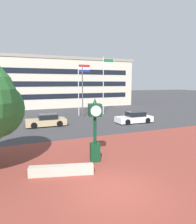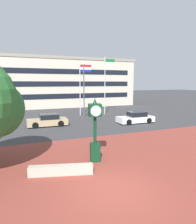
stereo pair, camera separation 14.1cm
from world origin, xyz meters
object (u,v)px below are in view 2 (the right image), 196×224
at_px(flagpole_primary, 82,84).
at_px(street_lamp_post, 84,84).
at_px(street_clock, 95,129).
at_px(flagpole_secondary, 106,81).
at_px(car_street_far, 136,118).
at_px(car_street_mid, 48,121).
at_px(civic_building, 59,82).

height_order(flagpole_primary, street_lamp_post, flagpole_primary).
distance_m(street_clock, street_lamp_post, 16.25).
bearing_deg(flagpole_secondary, car_street_far, -87.48).
distance_m(car_street_mid, flagpole_secondary, 11.57).
xyz_separation_m(street_clock, car_street_mid, (-0.98, 11.29, -1.36)).
bearing_deg(car_street_mid, flagpole_secondary, -58.69).
height_order(flagpole_secondary, civic_building, civic_building).
relative_size(car_street_mid, flagpole_secondary, 0.51).
bearing_deg(car_street_mid, civic_building, -14.08).
bearing_deg(flagpole_secondary, flagpole_primary, 180.00).
height_order(car_street_far, flagpole_primary, flagpole_primary).
bearing_deg(street_clock, street_lamp_post, 86.07).
bearing_deg(civic_building, street_clock, -98.18).
relative_size(street_clock, car_street_far, 0.88).
height_order(flagpole_primary, civic_building, civic_building).
bearing_deg(flagpole_primary, car_street_far, -61.78).
bearing_deg(car_street_far, flagpole_secondary, 3.56).
bearing_deg(street_clock, car_street_far, 59.03).
relative_size(flagpole_secondary, street_lamp_post, 1.14).
distance_m(street_clock, car_street_mid, 11.42).
bearing_deg(car_street_far, car_street_mid, 78.46).
height_order(car_street_mid, flagpole_secondary, flagpole_secondary).
xyz_separation_m(civic_building, street_lamp_post, (0.05, -15.73, -0.27)).
bearing_deg(flagpole_primary, street_lamp_post, -93.96).
relative_size(car_street_far, flagpole_primary, 0.58).
relative_size(car_street_far, civic_building, 0.15).
relative_size(street_clock, street_lamp_post, 0.52).
relative_size(street_clock, flagpole_primary, 0.51).
xyz_separation_m(flagpole_primary, street_lamp_post, (-0.09, -1.25, -0.09)).
xyz_separation_m(car_street_mid, street_lamp_post, (5.51, 4.12, 3.79)).
xyz_separation_m(street_clock, civic_building, (4.48, 31.14, 2.70)).
relative_size(flagpole_secondary, civic_building, 0.28).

